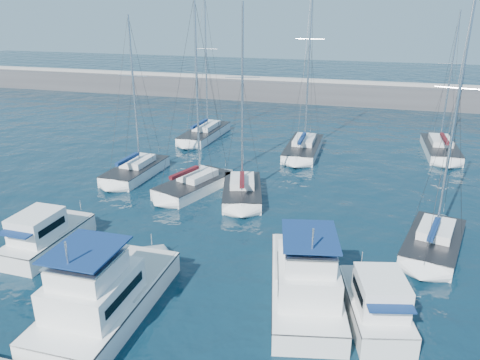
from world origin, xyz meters
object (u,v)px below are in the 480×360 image
(motor_yacht_stbd_outer, at_px, (376,305))
(sailboat_mid_b, at_px, (195,184))
(sailboat_mid_a, at_px, (136,170))
(motor_yacht_port_inner, at_px, (103,297))
(sailboat_mid_e, at_px, (434,242))
(motor_yacht_stbd_inner, at_px, (306,282))
(sailboat_back_a, at_px, (205,133))
(sailboat_back_c, at_px, (440,148))
(sailboat_mid_c, at_px, (242,191))
(motor_yacht_port_outer, at_px, (45,237))
(sailboat_back_b, at_px, (303,148))

(motor_yacht_stbd_outer, relative_size, sailboat_mid_b, 0.41)
(sailboat_mid_a, bearing_deg, sailboat_mid_b, -13.59)
(motor_yacht_port_inner, xyz_separation_m, sailboat_mid_e, (16.30, 11.63, -0.58))
(motor_yacht_stbd_inner, relative_size, sailboat_back_a, 0.62)
(motor_yacht_stbd_outer, distance_m, sailboat_back_c, 30.80)
(motor_yacht_stbd_inner, relative_size, sailboat_mid_a, 0.70)
(motor_yacht_stbd_inner, relative_size, motor_yacht_stbd_outer, 1.55)
(sailboat_mid_a, bearing_deg, sailboat_mid_c, -8.68)
(sailboat_mid_c, bearing_deg, sailboat_mid_b, 160.76)
(sailboat_mid_e, bearing_deg, sailboat_back_a, 150.93)
(sailboat_mid_e, bearing_deg, sailboat_back_c, 96.43)
(motor_yacht_port_outer, relative_size, sailboat_mid_b, 0.42)
(sailboat_mid_a, bearing_deg, motor_yacht_port_outer, -82.32)
(sailboat_back_b, bearing_deg, sailboat_mid_a, -140.86)
(motor_yacht_stbd_outer, height_order, sailboat_back_a, sailboat_back_a)
(sailboat_back_b, bearing_deg, motor_yacht_stbd_outer, -74.37)
(sailboat_back_a, bearing_deg, sailboat_mid_b, -69.62)
(sailboat_mid_e, bearing_deg, motor_yacht_stbd_outer, -98.79)
(sailboat_mid_b, bearing_deg, motor_yacht_port_inner, -64.76)
(sailboat_back_a, bearing_deg, motor_yacht_stbd_inner, -57.60)
(sailboat_mid_c, distance_m, sailboat_back_a, 18.37)
(sailboat_mid_b, xyz_separation_m, sailboat_mid_e, (17.99, -5.23, 0.01))
(motor_yacht_stbd_outer, distance_m, sailboat_back_b, 27.55)
(motor_yacht_stbd_outer, xyz_separation_m, sailboat_mid_e, (3.46, 8.39, -0.39))
(sailboat_mid_b, relative_size, sailboat_mid_c, 1.02)
(sailboat_mid_b, bearing_deg, motor_yacht_stbd_inner, -29.90)
(sailboat_back_c, bearing_deg, sailboat_mid_a, -153.58)
(motor_yacht_port_outer, height_order, sailboat_back_a, sailboat_back_a)
(motor_yacht_stbd_outer, distance_m, sailboat_back_a, 35.15)
(sailboat_mid_c, height_order, sailboat_back_c, sailboat_mid_c)
(motor_yacht_port_outer, height_order, sailboat_back_b, sailboat_back_b)
(sailboat_mid_a, bearing_deg, motor_yacht_stbd_outer, -33.29)
(sailboat_mid_b, bearing_deg, sailboat_mid_c, 15.35)
(motor_yacht_port_outer, xyz_separation_m, motor_yacht_stbd_inner, (16.33, -0.88, 0.19))
(motor_yacht_stbd_outer, xyz_separation_m, sailboat_back_b, (-7.45, 26.52, -0.39))
(motor_yacht_port_inner, xyz_separation_m, motor_yacht_stbd_outer, (12.84, 3.24, -0.19))
(sailboat_back_b, bearing_deg, motor_yacht_port_inner, -100.32)
(motor_yacht_port_outer, height_order, sailboat_mid_b, sailboat_mid_b)
(motor_yacht_stbd_inner, relative_size, sailboat_mid_c, 0.65)
(sailboat_back_c, bearing_deg, motor_yacht_port_inner, -121.59)
(sailboat_back_a, distance_m, sailboat_back_c, 25.52)
(sailboat_mid_a, distance_m, sailboat_back_c, 30.79)
(sailboat_mid_c, relative_size, sailboat_back_a, 0.95)
(sailboat_mid_e, bearing_deg, sailboat_mid_b, 177.41)
(motor_yacht_port_inner, distance_m, sailboat_back_a, 33.26)
(sailboat_back_a, bearing_deg, sailboat_back_c, 5.30)
(motor_yacht_port_outer, xyz_separation_m, sailboat_mid_e, (23.31, 6.74, -0.39))
(motor_yacht_stbd_inner, distance_m, sailboat_back_b, 26.06)
(motor_yacht_stbd_outer, relative_size, sailboat_back_b, 0.35)
(sailboat_mid_e, distance_m, sailboat_back_b, 21.17)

